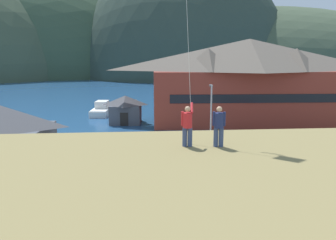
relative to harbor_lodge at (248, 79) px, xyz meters
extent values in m
plane|color=#66604C|center=(-13.32, -22.54, -6.14)|extent=(600.00, 600.00, 0.00)
cube|color=slate|center=(-13.32, -17.54, -6.09)|extent=(40.00, 20.00, 0.10)
cube|color=navy|center=(-13.32, 37.46, -6.13)|extent=(360.00, 84.00, 0.03)
ellipsoid|color=#334733|center=(-63.39, 95.66, -6.14)|extent=(125.01, 52.62, 76.91)
ellipsoid|color=#2D3D33|center=(2.55, 93.78, -6.14)|extent=(84.96, 73.05, 94.98)
ellipsoid|color=#3D4C38|center=(39.71, 97.78, -6.14)|extent=(148.52, 75.34, 55.68)
cube|color=brown|center=(0.00, 0.08, -2.46)|extent=(26.47, 10.25, 7.36)
cube|color=black|center=(-0.16, -4.64, -2.09)|extent=(22.24, 0.83, 1.10)
pyramid|color=#60564C|center=(0.00, 0.08, 3.33)|extent=(28.08, 11.23, 4.22)
pyramid|color=#60564C|center=(-5.94, -1.36, 2.72)|extent=(5.32, 5.32, 2.95)
pyramid|color=#60564C|center=(5.83, -1.75, 2.72)|extent=(5.32, 5.32, 2.95)
cube|color=#474C56|center=(-26.49, -17.72, -4.25)|extent=(7.89, 5.87, 3.77)
pyramid|color=#47474C|center=(-26.49, -17.72, -1.44)|extent=(8.53, 6.44, 1.85)
cube|color=#474C56|center=(-17.03, 0.74, -4.83)|extent=(4.44, 3.97, 2.63)
pyramid|color=#47474C|center=(-17.03, 0.74, -2.87)|extent=(4.80, 4.36, 1.28)
cube|color=black|center=(-17.18, -1.11, -5.22)|extent=(1.10, 0.14, 1.84)
cube|color=#70604C|center=(-17.32, 12.54, -5.79)|extent=(3.20, 13.54, 0.70)
cube|color=silver|center=(-21.00, 8.53, -5.69)|extent=(3.50, 8.44, 0.90)
cube|color=white|center=(-21.00, 8.53, -5.16)|extent=(3.39, 8.18, 0.16)
cube|color=silver|center=(-21.07, 7.91, -4.53)|extent=(2.09, 2.64, 1.10)
cube|color=#9EA3A8|center=(-22.57, -21.85, -5.32)|extent=(4.32, 2.10, 0.80)
cube|color=gray|center=(-22.42, -21.84, -4.57)|extent=(2.21, 1.75, 0.70)
cube|color=black|center=(-22.42, -21.84, -4.61)|extent=(2.26, 1.79, 0.32)
cylinder|color=black|center=(-24.00, -21.04, -5.72)|extent=(0.65, 0.27, 0.64)
cylinder|color=black|center=(-23.87, -22.87, -5.72)|extent=(0.65, 0.27, 0.64)
cylinder|color=black|center=(-21.28, -20.84, -5.72)|extent=(0.65, 0.27, 0.64)
cylinder|color=black|center=(-21.14, -22.67, -5.72)|extent=(0.65, 0.27, 0.64)
cube|color=#236633|center=(-0.34, -22.53, -5.32)|extent=(4.34, 2.16, 0.80)
cube|color=#1E562B|center=(-0.19, -22.51, -4.57)|extent=(2.23, 1.78, 0.70)
cube|color=black|center=(-0.19, -22.51, -4.61)|extent=(2.28, 1.81, 0.32)
cylinder|color=black|center=(-1.78, -21.73, -5.72)|extent=(0.66, 0.28, 0.64)
cylinder|color=black|center=(-1.62, -23.56, -5.72)|extent=(0.66, 0.28, 0.64)
cube|color=slate|center=(-15.58, -23.08, -5.32)|extent=(4.30, 2.06, 0.80)
cube|color=#5B5B5F|center=(-15.73, -23.07, -4.57)|extent=(2.20, 1.73, 0.70)
cube|color=black|center=(-15.73, -23.07, -4.61)|extent=(2.24, 1.76, 0.32)
cylinder|color=black|center=(-14.27, -24.08, -5.72)|extent=(0.65, 0.26, 0.64)
cylinder|color=black|center=(-14.16, -22.25, -5.72)|extent=(0.65, 0.26, 0.64)
cylinder|color=black|center=(-17.00, -23.91, -5.72)|extent=(0.65, 0.26, 0.64)
cylinder|color=black|center=(-16.88, -22.08, -5.72)|extent=(0.65, 0.26, 0.64)
cube|color=#9EA3A8|center=(-7.73, -21.18, -5.32)|extent=(4.35, 2.18, 0.80)
cube|color=gray|center=(-7.88, -21.19, -4.57)|extent=(2.24, 1.79, 0.70)
cube|color=black|center=(-7.88, -21.19, -4.61)|extent=(2.28, 1.82, 0.32)
cylinder|color=black|center=(-6.28, -21.96, -5.72)|extent=(0.66, 0.28, 0.64)
cylinder|color=black|center=(-6.45, -20.14, -5.72)|extent=(0.66, 0.28, 0.64)
cylinder|color=black|center=(-9.00, -22.22, -5.72)|extent=(0.66, 0.28, 0.64)
cylinder|color=black|center=(-9.17, -20.39, -5.72)|extent=(0.66, 0.28, 0.64)
cube|color=silver|center=(-8.20, -15.61, -5.32)|extent=(4.32, 2.11, 0.80)
cube|color=beige|center=(-8.34, -15.62, -4.57)|extent=(2.21, 1.75, 0.70)
cube|color=black|center=(-8.34, -15.62, -4.61)|extent=(2.26, 1.79, 0.32)
cylinder|color=black|center=(-6.76, -16.43, -5.72)|extent=(0.65, 0.27, 0.64)
cylinder|color=black|center=(-6.90, -14.59, -5.72)|extent=(0.65, 0.27, 0.64)
cylinder|color=black|center=(-9.49, -16.63, -5.72)|extent=(0.65, 0.27, 0.64)
cylinder|color=black|center=(-9.63, -14.80, -5.72)|extent=(0.65, 0.27, 0.64)
cube|color=red|center=(0.56, -16.39, -5.32)|extent=(4.23, 1.88, 0.80)
cube|color=#B11A15|center=(0.41, -16.40, -4.57)|extent=(2.13, 1.64, 0.70)
cube|color=black|center=(0.41, -16.40, -4.61)|extent=(2.17, 1.67, 0.32)
cylinder|color=black|center=(1.94, -17.29, -5.72)|extent=(0.64, 0.23, 0.64)
cylinder|color=black|center=(1.91, -15.45, -5.72)|extent=(0.64, 0.23, 0.64)
cylinder|color=black|center=(-0.79, -17.34, -5.72)|extent=(0.64, 0.23, 0.64)
cylinder|color=black|center=(-0.82, -15.50, -5.72)|extent=(0.64, 0.23, 0.64)
cylinder|color=#ADADB2|center=(-7.63, -12.04, -2.81)|extent=(0.16, 0.16, 6.45)
cube|color=#4C4C51|center=(-7.63, -11.69, 0.31)|extent=(0.24, 0.70, 0.20)
cylinder|color=#384770|center=(-13.00, -32.37, 0.25)|extent=(0.20, 0.20, 0.82)
cylinder|color=#384770|center=(-12.78, -32.40, 0.25)|extent=(0.20, 0.20, 0.82)
cylinder|color=red|center=(-12.89, -32.39, 0.98)|extent=(0.40, 0.40, 0.64)
sphere|color=tan|center=(-12.89, -32.39, 1.46)|extent=(0.24, 0.24, 0.24)
cylinder|color=red|center=(-12.69, -32.23, 1.48)|extent=(0.18, 0.56, 0.43)
cylinder|color=red|center=(-13.11, -32.36, 1.05)|extent=(0.11, 0.11, 0.60)
cylinder|color=#384770|center=(-11.68, -32.51, 0.25)|extent=(0.20, 0.20, 0.82)
cylinder|color=#384770|center=(-11.46, -32.55, 0.25)|extent=(0.20, 0.20, 0.82)
cylinder|color=navy|center=(-11.57, -32.53, 0.98)|extent=(0.40, 0.40, 0.64)
sphere|color=tan|center=(-11.57, -32.53, 1.46)|extent=(0.24, 0.24, 0.24)
cylinder|color=navy|center=(-11.79, -32.49, 1.05)|extent=(0.11, 0.11, 0.60)
cylinder|color=navy|center=(-11.36, -32.58, 1.05)|extent=(0.11, 0.11, 0.60)
camera|label=1|loc=(-14.82, -46.41, 3.87)|focal=36.52mm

